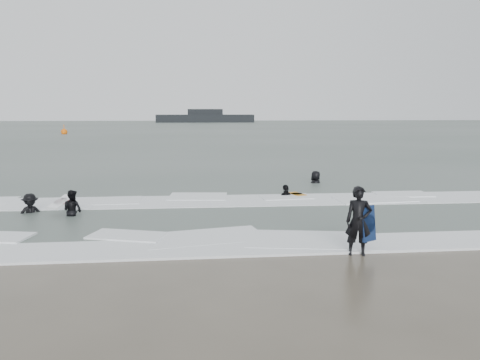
{
  "coord_description": "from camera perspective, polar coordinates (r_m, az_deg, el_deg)",
  "views": [
    {
      "loc": [
        -1.58,
        -13.33,
        3.85
      ],
      "look_at": [
        0.0,
        5.0,
        1.1
      ],
      "focal_mm": 35.0,
      "sensor_mm": 36.0,
      "label": 1
    }
  ],
  "objects": [
    {
      "name": "surfer_centre",
      "position": [
        13.13,
        14.1,
        -8.82
      ],
      "size": [
        0.77,
        0.59,
        1.88
      ],
      "primitive_type": "imported",
      "rotation": [
        0.0,
        0.0,
        -0.22
      ],
      "color": "black",
      "rests_on": "ground"
    },
    {
      "name": "bodyboards",
      "position": [
        16.92,
        -0.77,
        -2.93
      ],
      "size": [
        10.24,
        9.27,
        1.25
      ],
      "color": "#0E1E43",
      "rests_on": "ground"
    },
    {
      "name": "sea",
      "position": [
        93.42,
        -3.97,
        6.16
      ],
      "size": [
        320.0,
        320.0,
        0.0
      ],
      "primitive_type": "plane",
      "color": "#47544C",
      "rests_on": "ground"
    },
    {
      "name": "vessel_horizon",
      "position": [
        149.74,
        -4.26,
        7.6
      ],
      "size": [
        30.69,
        5.48,
        4.17
      ],
      "color": "black",
      "rests_on": "ground"
    },
    {
      "name": "surfer_breaker",
      "position": [
        19.15,
        -24.15,
        -3.86
      ],
      "size": [
        1.22,
        1.03,
        1.64
      ],
      "primitive_type": "imported",
      "rotation": [
        0.0,
        0.0,
        0.48
      ],
      "color": "black",
      "rests_on": "ground"
    },
    {
      "name": "surfer_wading",
      "position": [
        18.2,
        -19.7,
        -4.22
      ],
      "size": [
        0.94,
        0.88,
        1.54
      ],
      "primitive_type": "imported",
      "rotation": [
        0.0,
        0.0,
        2.62
      ],
      "color": "black",
      "rests_on": "ground"
    },
    {
      "name": "buoy",
      "position": [
        80.55,
        -20.64,
        5.52
      ],
      "size": [
        1.0,
        1.0,
        1.65
      ],
      "color": "orange",
      "rests_on": "ground"
    },
    {
      "name": "surfer_right_near",
      "position": [
        20.98,
        5.63,
        -2.12
      ],
      "size": [
        1.1,
        0.79,
        1.73
      ],
      "primitive_type": "imported",
      "rotation": [
        0.0,
        0.0,
        -2.73
      ],
      "color": "black",
      "rests_on": "ground"
    },
    {
      "name": "ground",
      "position": [
        13.97,
        1.77,
        -7.51
      ],
      "size": [
        320.0,
        320.0,
        0.0
      ],
      "primitive_type": "plane",
      "color": "brown",
      "rests_on": "ground"
    },
    {
      "name": "surf_foam",
      "position": [
        17.52,
        0.37,
        -4.06
      ],
      "size": [
        30.03,
        9.06,
        0.09
      ],
      "color": "white",
      "rests_on": "ground"
    },
    {
      "name": "surfer_right_far",
      "position": [
        25.03,
        9.21,
        -0.46
      ],
      "size": [
        1.02,
        1.06,
        1.84
      ],
      "primitive_type": "imported",
      "rotation": [
        0.0,
        0.0,
        -2.27
      ],
      "color": "black",
      "rests_on": "ground"
    }
  ]
}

